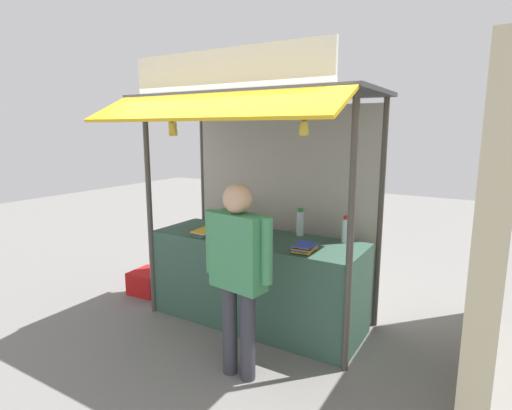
% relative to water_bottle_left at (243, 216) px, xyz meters
% --- Properties ---
extents(ground_plane, '(20.00, 20.00, 0.00)m').
position_rel_water_bottle_left_xyz_m(ground_plane, '(0.35, -0.30, -1.10)').
color(ground_plane, slate).
extents(stall_counter, '(2.31, 0.79, 0.96)m').
position_rel_water_bottle_left_xyz_m(stall_counter, '(0.35, -0.30, -0.62)').
color(stall_counter, '#385B4C').
rests_on(stall_counter, ground).
extents(stall_structure, '(2.51, 1.71, 2.80)m').
position_rel_water_bottle_left_xyz_m(stall_structure, '(0.35, -0.13, 0.62)').
color(stall_structure, '#4C4742').
rests_on(stall_structure, ground).
extents(water_bottle_left, '(0.08, 0.08, 0.29)m').
position_rel_water_bottle_left_xyz_m(water_bottle_left, '(0.00, 0.00, 0.00)').
color(water_bottle_left, silver).
rests_on(water_bottle_left, stall_counter).
extents(water_bottle_back_right, '(0.08, 0.08, 0.28)m').
position_rel_water_bottle_left_xyz_m(water_bottle_back_right, '(1.24, -0.01, -0.01)').
color(water_bottle_back_right, silver).
rests_on(water_bottle_back_right, stall_counter).
extents(water_bottle_center, '(0.08, 0.08, 0.30)m').
position_rel_water_bottle_left_xyz_m(water_bottle_center, '(0.72, 0.02, 0.00)').
color(water_bottle_center, silver).
rests_on(water_bottle_center, stall_counter).
extents(magazine_stack_right, '(0.20, 0.27, 0.07)m').
position_rel_water_bottle_left_xyz_m(magazine_stack_right, '(1.02, -0.52, -0.10)').
color(magazine_stack_right, black).
rests_on(magazine_stack_right, stall_counter).
extents(magazine_stack_front_right, '(0.23, 0.30, 0.05)m').
position_rel_water_bottle_left_xyz_m(magazine_stack_front_right, '(-0.19, -0.49, -0.11)').
color(magazine_stack_front_right, green).
rests_on(magazine_stack_front_right, stall_counter).
extents(magazine_stack_far_right, '(0.23, 0.26, 0.09)m').
position_rel_water_bottle_left_xyz_m(magazine_stack_far_right, '(0.21, -0.44, -0.09)').
color(magazine_stack_far_right, orange).
rests_on(magazine_stack_far_right, stall_counter).
extents(banana_bunch_leftmost, '(0.09, 0.09, 0.27)m').
position_rel_water_bottle_left_xyz_m(banana_bunch_leftmost, '(1.11, -0.80, 1.01)').
color(banana_bunch_leftmost, '#332D23').
extents(banana_bunch_rightmost, '(0.11, 0.10, 0.29)m').
position_rel_water_bottle_left_xyz_m(banana_bunch_rightmost, '(-0.32, -0.80, 1.01)').
color(banana_bunch_rightmost, '#332D23').
extents(vendor_person, '(0.63, 0.27, 1.67)m').
position_rel_water_bottle_left_xyz_m(vendor_person, '(0.75, -1.25, -0.09)').
color(vendor_person, '#383842').
rests_on(vendor_person, ground).
extents(plastic_crate, '(0.44, 0.44, 0.29)m').
position_rel_water_bottle_left_xyz_m(plastic_crate, '(-1.25, -0.34, -0.95)').
color(plastic_crate, red).
rests_on(plastic_crate, ground).
extents(neighbour_wall, '(0.20, 2.40, 2.66)m').
position_rel_water_bottle_left_xyz_m(neighbour_wall, '(2.52, -0.00, 0.23)').
color(neighbour_wall, beige).
rests_on(neighbour_wall, ground).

